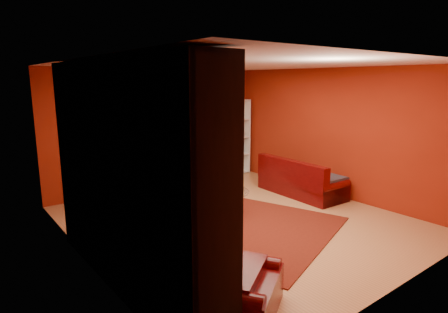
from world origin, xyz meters
TOP-DOWN VIEW (x-y plane):
  - floor at (0.00, 0.00)m, footprint 5.00×5.50m
  - ceiling at (0.00, 0.00)m, footprint 5.00×5.50m
  - wall_back at (0.00, 2.77)m, footprint 5.00×0.05m
  - wall_left at (-2.52, 0.00)m, footprint 0.05×5.50m
  - wall_right at (2.52, 0.00)m, footprint 0.05×5.50m
  - doorway at (0.60, 2.73)m, footprint 1.06×0.60m
  - rug at (-0.23, -0.10)m, footprint 3.60×3.86m
  - media_unit at (-2.27, -0.78)m, footprint 0.59×3.37m
  - christmas_tree at (-1.10, 1.87)m, footprint 1.42×1.42m
  - gift_box_teal at (-1.34, 1.70)m, footprint 0.39×0.39m
  - gift_box_green at (-0.74, 2.16)m, footprint 0.30×0.30m
  - gift_box_red at (-1.03, 1.98)m, footprint 0.27×0.27m
  - white_bookshelf at (1.95, 2.57)m, footprint 0.90×0.35m
  - armchair at (-1.70, -1.92)m, footprint 1.42×1.42m
  - dog at (-1.68, -1.86)m, footprint 0.50×0.47m
  - sofa at (2.02, 0.36)m, footprint 0.89×1.86m
  - coffee_table at (0.02, 0.38)m, footprint 0.85×0.85m
  - acrylic_chair at (-0.31, 1.58)m, footprint 0.51×0.54m

SIDE VIEW (x-z plane):
  - floor at x=0.00m, z-range -0.05..0.00m
  - rug at x=-0.23m, z-range 0.00..0.02m
  - gift_box_red at x=-1.03m, z-range 0.00..0.22m
  - gift_box_green at x=-0.74m, z-range 0.00..0.26m
  - gift_box_teal at x=-1.34m, z-range 0.00..0.33m
  - coffee_table at x=0.02m, z-range -0.04..0.48m
  - sofa at x=2.02m, z-range 0.00..0.79m
  - armchair at x=-1.70m, z-range 0.00..0.80m
  - acrylic_chair at x=-0.31m, z-range 0.00..0.80m
  - dog at x=-1.68m, z-range 0.46..0.73m
  - white_bookshelf at x=1.95m, z-range -0.03..1.90m
  - christmas_tree at x=-1.10m, z-range -0.03..2.00m
  - doorway at x=0.60m, z-range -0.03..2.13m
  - media_unit at x=-2.27m, z-range 0.00..2.57m
  - wall_back at x=0.00m, z-range 0.00..2.60m
  - wall_left at x=-2.52m, z-range 0.00..2.60m
  - wall_right at x=2.52m, z-range 0.00..2.60m
  - ceiling at x=0.00m, z-range 2.60..2.65m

